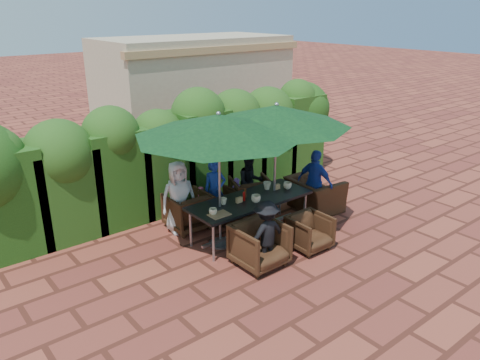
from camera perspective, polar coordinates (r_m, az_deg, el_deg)
ground at (r=8.76m, az=1.07°, el=-7.40°), size 80.00×80.00×0.00m
dining_table at (r=8.66m, az=1.27°, el=-2.76°), size 2.40×0.90×0.75m
umbrella_left at (r=7.85m, az=-2.63°, el=6.62°), size 2.90×2.90×2.46m
umbrella_right at (r=8.62m, az=4.45°, el=7.81°), size 2.75×2.75×2.46m
chair_far_left at (r=9.12m, az=-6.35°, el=-3.55°), size 0.81×0.76×0.80m
chair_far_mid at (r=9.44m, az=-2.27°, el=-2.96°), size 0.69×0.65×0.69m
chair_far_right at (r=9.82m, az=1.30°, el=-1.61°), size 1.01×0.98×0.81m
chair_near_left at (r=7.82m, az=2.43°, el=-7.66°), size 0.80×0.75×0.81m
chair_near_right at (r=8.45m, az=8.49°, el=-6.13°), size 0.68×0.64×0.69m
chair_end_right at (r=10.00m, az=9.10°, el=-1.10°), size 0.79×1.12×0.92m
adult_far_left at (r=8.90m, az=-7.48°, el=-2.09°), size 0.77×0.55×1.41m
adult_far_mid at (r=9.37m, az=-3.07°, el=-1.29°), size 0.55×0.51×1.25m
adult_far_right at (r=9.86m, az=1.24°, el=-0.30°), size 0.66×0.52×1.20m
adult_near_left at (r=7.74m, az=3.18°, el=-6.55°), size 0.75×0.37×1.15m
adult_end_right at (r=9.72m, az=9.14°, el=-0.32°), size 0.55×0.87×1.38m
child_left at (r=9.42m, az=-4.62°, el=-2.92°), size 0.28×0.23×0.73m
child_right at (r=9.76m, az=-0.34°, el=-1.91°), size 0.33×0.30×0.76m
pedestrian_a at (r=12.49m, az=-4.67°, el=5.06°), size 1.51×1.31×1.59m
pedestrian_b at (r=13.07m, az=-4.22°, el=5.97°), size 0.85×0.57×1.69m
pedestrian_c at (r=13.58m, az=0.62°, el=6.35°), size 1.11×0.88×1.59m
cup_a at (r=7.98m, az=-3.31°, el=-3.86°), size 0.14×0.14×0.11m
cup_b at (r=8.39m, az=-2.03°, el=-2.59°), size 0.13×0.13×0.12m
cup_c at (r=8.47m, az=1.96°, el=-2.28°), size 0.17×0.17×0.14m
cup_d at (r=9.07m, az=3.33°, el=-0.70°), size 0.16×0.16×0.15m
cup_e at (r=9.13m, az=5.81°, el=-0.68°), size 0.16×0.16×0.13m
ketchup_bottle at (r=8.52m, az=0.50°, el=-2.01°), size 0.04×0.04×0.17m
sauce_bottle at (r=8.67m, az=0.64°, el=-1.61°), size 0.04×0.04×0.17m
serving_tray at (r=7.98m, az=-2.53°, el=-4.24°), size 0.35×0.25×0.02m
number_block_left at (r=8.46m, az=-0.11°, el=-2.45°), size 0.12×0.06×0.10m
number_block_right at (r=9.09m, az=4.52°, el=-0.83°), size 0.12×0.06×0.10m
hedge_wall at (r=9.98m, az=-7.84°, el=4.24°), size 9.10×1.60×2.50m
building at (r=15.66m, az=-5.61°, el=11.18°), size 6.20×3.08×3.20m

